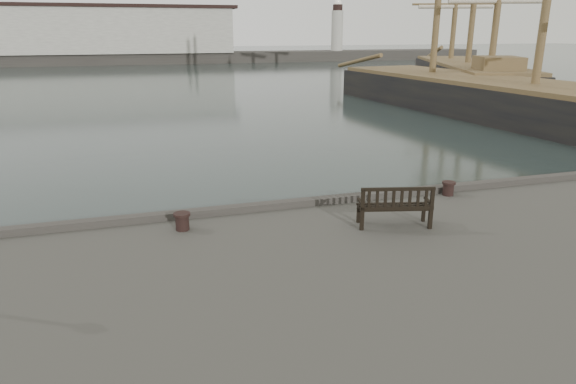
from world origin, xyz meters
name	(u,v)px	position (x,y,z in m)	size (l,w,h in m)	color
ground	(320,253)	(0.00, 0.00, 0.00)	(400.00, 400.00, 0.00)	black
breakwater	(126,40)	(-4.56, 92.00, 4.30)	(140.00, 9.50, 12.20)	#383530
bench	(394,213)	(1.05, -2.23, 1.88)	(1.84, 1.01, 1.01)	black
bollard_left	(182,221)	(-3.87, -0.99, 1.77)	(0.40, 0.40, 0.42)	black
bollard_right	(448,188)	(3.72, -0.50, 1.76)	(0.38, 0.38, 0.40)	black
tall_ship_main	(531,112)	(21.55, 16.25, 0.75)	(11.70, 39.88, 29.48)	black
tall_ship_far	(466,81)	(30.01, 35.56, 0.83)	(16.87, 29.84, 25.37)	black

